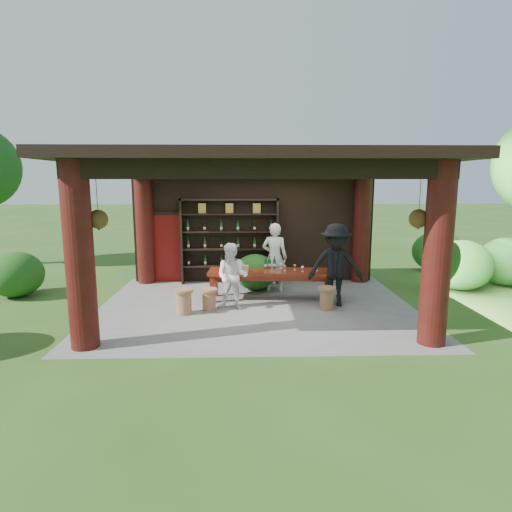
{
  "coord_description": "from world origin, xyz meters",
  "views": [
    {
      "loc": [
        -0.28,
        -9.79,
        2.95
      ],
      "look_at": [
        0.0,
        0.4,
        1.15
      ],
      "focal_mm": 30.0,
      "sensor_mm": 36.0,
      "label": 1
    }
  ],
  "objects_px": {
    "host": "(275,257)",
    "napkin_basket": "(243,268)",
    "tasting_table": "(271,275)",
    "wine_shelf": "(230,241)",
    "stool_far_left": "(184,301)",
    "guest_man": "(335,265)",
    "stool_near_right": "(327,298)",
    "stool_near_left": "(209,299)",
    "guest_woman": "(232,277)"
  },
  "relations": [
    {
      "from": "host",
      "to": "napkin_basket",
      "type": "bearing_deg",
      "value": 61.3
    },
    {
      "from": "napkin_basket",
      "to": "guest_woman",
      "type": "bearing_deg",
      "value": -109.4
    },
    {
      "from": "stool_near_left",
      "to": "napkin_basket",
      "type": "relative_size",
      "value": 1.96
    },
    {
      "from": "wine_shelf",
      "to": "stool_near_right",
      "type": "distance_m",
      "value": 3.7
    },
    {
      "from": "stool_near_left",
      "to": "napkin_basket",
      "type": "xyz_separation_m",
      "value": [
        0.79,
        0.79,
        0.55
      ]
    },
    {
      "from": "stool_near_left",
      "to": "guest_man",
      "type": "distance_m",
      "value": 3.07
    },
    {
      "from": "host",
      "to": "guest_woman",
      "type": "relative_size",
      "value": 1.2
    },
    {
      "from": "stool_near_right",
      "to": "guest_man",
      "type": "bearing_deg",
      "value": 52.3
    },
    {
      "from": "stool_near_right",
      "to": "host",
      "type": "relative_size",
      "value": 0.29
    },
    {
      "from": "wine_shelf",
      "to": "guest_man",
      "type": "height_order",
      "value": "wine_shelf"
    },
    {
      "from": "stool_far_left",
      "to": "napkin_basket",
      "type": "bearing_deg",
      "value": 38.45
    },
    {
      "from": "wine_shelf",
      "to": "guest_man",
      "type": "xyz_separation_m",
      "value": [
        2.58,
        -2.39,
        -0.25
      ]
    },
    {
      "from": "stool_far_left",
      "to": "host",
      "type": "height_order",
      "value": "host"
    },
    {
      "from": "stool_near_left",
      "to": "stool_near_right",
      "type": "distance_m",
      "value": 2.72
    },
    {
      "from": "tasting_table",
      "to": "wine_shelf",
      "type": "bearing_deg",
      "value": 120.47
    },
    {
      "from": "wine_shelf",
      "to": "stool_near_left",
      "type": "distance_m",
      "value": 2.89
    },
    {
      "from": "stool_far_left",
      "to": "napkin_basket",
      "type": "height_order",
      "value": "napkin_basket"
    },
    {
      "from": "napkin_basket",
      "to": "stool_far_left",
      "type": "bearing_deg",
      "value": -141.55
    },
    {
      "from": "wine_shelf",
      "to": "guest_woman",
      "type": "height_order",
      "value": "wine_shelf"
    },
    {
      "from": "tasting_table",
      "to": "stool_near_left",
      "type": "distance_m",
      "value": 1.75
    },
    {
      "from": "host",
      "to": "guest_woman",
      "type": "bearing_deg",
      "value": 70.17
    },
    {
      "from": "guest_woman",
      "to": "napkin_basket",
      "type": "distance_m",
      "value": 0.75
    },
    {
      "from": "stool_near_right",
      "to": "host",
      "type": "bearing_deg",
      "value": 122.78
    },
    {
      "from": "wine_shelf",
      "to": "stool_far_left",
      "type": "height_order",
      "value": "wine_shelf"
    },
    {
      "from": "stool_near_left",
      "to": "guest_woman",
      "type": "relative_size",
      "value": 0.33
    },
    {
      "from": "wine_shelf",
      "to": "guest_man",
      "type": "bearing_deg",
      "value": -42.79
    },
    {
      "from": "wine_shelf",
      "to": "stool_near_left",
      "type": "relative_size",
      "value": 5.48
    },
    {
      "from": "guest_woman",
      "to": "guest_man",
      "type": "height_order",
      "value": "guest_man"
    },
    {
      "from": "tasting_table",
      "to": "host",
      "type": "relative_size",
      "value": 1.7
    },
    {
      "from": "tasting_table",
      "to": "stool_far_left",
      "type": "bearing_deg",
      "value": -151.12
    },
    {
      "from": "stool_near_right",
      "to": "guest_man",
      "type": "xyz_separation_m",
      "value": [
        0.25,
        0.33,
        0.7
      ]
    },
    {
      "from": "stool_near_left",
      "to": "stool_far_left",
      "type": "relative_size",
      "value": 0.89
    },
    {
      "from": "stool_near_right",
      "to": "guest_man",
      "type": "distance_m",
      "value": 0.81
    },
    {
      "from": "guest_woman",
      "to": "guest_man",
      "type": "relative_size",
      "value": 0.79
    },
    {
      "from": "guest_woman",
      "to": "stool_near_left",
      "type": "bearing_deg",
      "value": -158.38
    },
    {
      "from": "stool_near_right",
      "to": "napkin_basket",
      "type": "height_order",
      "value": "napkin_basket"
    },
    {
      "from": "stool_near_right",
      "to": "napkin_basket",
      "type": "xyz_separation_m",
      "value": [
        -1.94,
        0.8,
        0.54
      ]
    },
    {
      "from": "guest_woman",
      "to": "stool_far_left",
      "type": "bearing_deg",
      "value": -149.07
    },
    {
      "from": "stool_far_left",
      "to": "host",
      "type": "bearing_deg",
      "value": 42.07
    },
    {
      "from": "wine_shelf",
      "to": "stool_near_right",
      "type": "xyz_separation_m",
      "value": [
        2.33,
        -2.71,
        -0.95
      ]
    },
    {
      "from": "host",
      "to": "napkin_basket",
      "type": "distance_m",
      "value": 1.24
    },
    {
      "from": "tasting_table",
      "to": "guest_woman",
      "type": "relative_size",
      "value": 2.04
    },
    {
      "from": "stool_near_right",
      "to": "guest_man",
      "type": "relative_size",
      "value": 0.27
    },
    {
      "from": "stool_near_right",
      "to": "stool_near_left",
      "type": "bearing_deg",
      "value": 179.82
    },
    {
      "from": "tasting_table",
      "to": "stool_near_left",
      "type": "xyz_separation_m",
      "value": [
        -1.49,
        -0.85,
        -0.36
      ]
    },
    {
      "from": "stool_far_left",
      "to": "stool_near_right",
      "type": "bearing_deg",
      "value": 4.53
    },
    {
      "from": "stool_near_left",
      "to": "napkin_basket",
      "type": "height_order",
      "value": "napkin_basket"
    },
    {
      "from": "stool_near_left",
      "to": "guest_woman",
      "type": "height_order",
      "value": "guest_woman"
    },
    {
      "from": "stool_near_right",
      "to": "napkin_basket",
      "type": "distance_m",
      "value": 2.16
    },
    {
      "from": "stool_near_left",
      "to": "stool_near_right",
      "type": "height_order",
      "value": "stool_near_right"
    }
  ]
}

